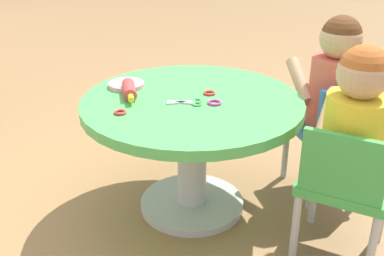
{
  "coord_description": "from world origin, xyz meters",
  "views": [
    {
      "loc": [
        -1.72,
        -0.04,
        1.18
      ],
      "look_at": [
        0.0,
        0.0,
        0.37
      ],
      "focal_mm": 44.53,
      "sensor_mm": 36.0,
      "label": 1
    }
  ],
  "objects_px": {
    "child_chair_left": "(344,184)",
    "seated_child_left": "(356,120)",
    "craft_scissors": "(190,102)",
    "seated_child_right": "(335,77)",
    "craft_table": "(192,127)",
    "child_chair_right": "(333,131)",
    "rolling_pin": "(129,90)"
  },
  "relations": [
    {
      "from": "child_chair_left",
      "to": "seated_child_left",
      "type": "xyz_separation_m",
      "value": [
        0.04,
        -0.02,
        0.23
      ]
    },
    {
      "from": "child_chair_left",
      "to": "seated_child_right",
      "type": "bearing_deg",
      "value": -6.72
    },
    {
      "from": "child_chair_left",
      "to": "rolling_pin",
      "type": "relative_size",
      "value": 2.34
    },
    {
      "from": "child_chair_left",
      "to": "seated_child_left",
      "type": "distance_m",
      "value": 0.23
    },
    {
      "from": "child_chair_right",
      "to": "craft_table",
      "type": "bearing_deg",
      "value": 102.31
    },
    {
      "from": "craft_table",
      "to": "child_chair_right",
      "type": "bearing_deg",
      "value": -77.69
    },
    {
      "from": "craft_table",
      "to": "seated_child_left",
      "type": "distance_m",
      "value": 0.63
    },
    {
      "from": "child_chair_right",
      "to": "seated_child_right",
      "type": "relative_size",
      "value": 1.05
    },
    {
      "from": "craft_table",
      "to": "child_chair_left",
      "type": "bearing_deg",
      "value": -119.68
    },
    {
      "from": "child_chair_left",
      "to": "rolling_pin",
      "type": "height_order",
      "value": "rolling_pin"
    },
    {
      "from": "child_chair_right",
      "to": "craft_scissors",
      "type": "height_order",
      "value": "child_chair_right"
    },
    {
      "from": "seated_child_left",
      "to": "child_chair_right",
      "type": "xyz_separation_m",
      "value": [
        0.4,
        -0.05,
        -0.23
      ]
    },
    {
      "from": "child_chair_right",
      "to": "rolling_pin",
      "type": "xyz_separation_m",
      "value": [
        -0.1,
        0.85,
        0.22
      ]
    },
    {
      "from": "craft_scissors",
      "to": "child_chair_right",
      "type": "bearing_deg",
      "value": -74.03
    },
    {
      "from": "seated_child_right",
      "to": "rolling_pin",
      "type": "xyz_separation_m",
      "value": [
        -0.14,
        0.84,
        -0.01
      ]
    },
    {
      "from": "rolling_pin",
      "to": "child_chair_right",
      "type": "bearing_deg",
      "value": -83.35
    },
    {
      "from": "craft_table",
      "to": "craft_scissors",
      "type": "xyz_separation_m",
      "value": [
        -0.04,
        0.01,
        0.12
      ]
    },
    {
      "from": "seated_child_left",
      "to": "craft_table",
      "type": "bearing_deg",
      "value": 64.04
    },
    {
      "from": "child_chair_right",
      "to": "seated_child_right",
      "type": "distance_m",
      "value": 0.23
    },
    {
      "from": "craft_table",
      "to": "child_chair_left",
      "type": "distance_m",
      "value": 0.62
    },
    {
      "from": "craft_table",
      "to": "seated_child_right",
      "type": "xyz_separation_m",
      "value": [
        0.17,
        -0.59,
        0.16
      ]
    },
    {
      "from": "craft_table",
      "to": "seated_child_left",
      "type": "relative_size",
      "value": 1.7
    },
    {
      "from": "craft_table",
      "to": "craft_scissors",
      "type": "height_order",
      "value": "craft_scissors"
    },
    {
      "from": "child_chair_right",
      "to": "seated_child_right",
      "type": "xyz_separation_m",
      "value": [
        0.04,
        0.01,
        0.23
      ]
    },
    {
      "from": "craft_scissors",
      "to": "rolling_pin",
      "type": "bearing_deg",
      "value": 72.68
    },
    {
      "from": "seated_child_left",
      "to": "seated_child_right",
      "type": "distance_m",
      "value": 0.44
    },
    {
      "from": "child_chair_left",
      "to": "craft_scissors",
      "type": "bearing_deg",
      "value": 64.23
    },
    {
      "from": "craft_table",
      "to": "rolling_pin",
      "type": "relative_size",
      "value": 3.78
    },
    {
      "from": "seated_child_left",
      "to": "seated_child_right",
      "type": "relative_size",
      "value": 1.0
    },
    {
      "from": "seated_child_left",
      "to": "rolling_pin",
      "type": "relative_size",
      "value": 2.22
    },
    {
      "from": "child_chair_left",
      "to": "seated_child_right",
      "type": "xyz_separation_m",
      "value": [
        0.47,
        -0.06,
        0.23
      ]
    },
    {
      "from": "child_chair_left",
      "to": "craft_scissors",
      "type": "distance_m",
      "value": 0.63
    }
  ]
}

